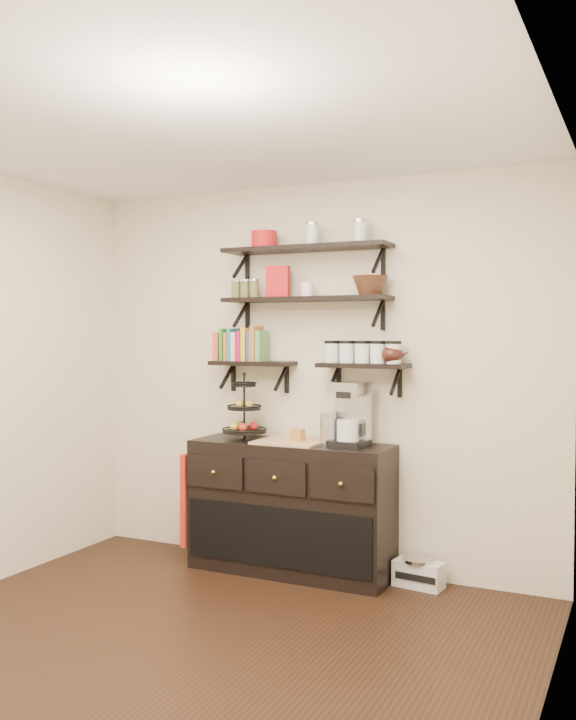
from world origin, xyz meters
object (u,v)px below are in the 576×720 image
Objects in this scene: coffee_maker at (351,415)px; radio at (419,573)px; sideboard at (291,507)px; fruit_stand at (245,417)px.

coffee_maker is 1.11m from radio.
sideboard is 0.95m from radio.
sideboard reaches higher than radio.
radio is (0.46, 0.05, -1.01)m from coffee_maker.
coffee_maker reaches higher than radio.
coffee_maker is (0.79, 0.03, 0.05)m from fruit_stand.
coffee_maker is 1.28× the size of radio.
fruit_stand is 1.57m from radio.
coffee_maker is at bearing -166.37° from radio.
fruit_stand is at bearing -170.37° from coffee_maker.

